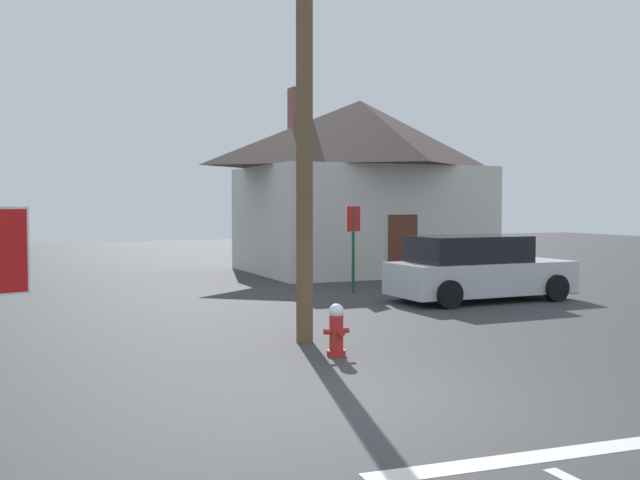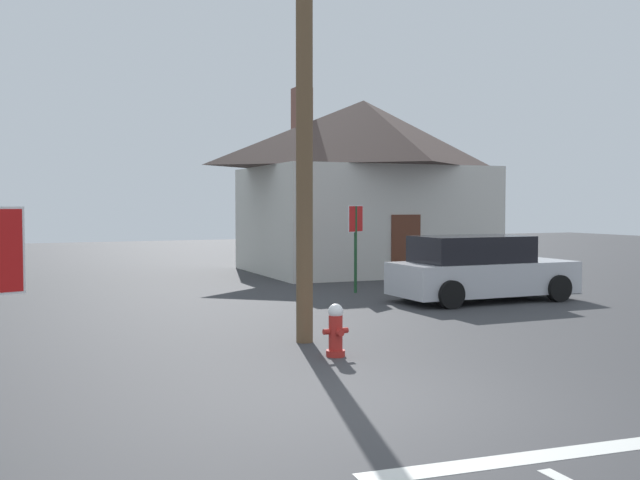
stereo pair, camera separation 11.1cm
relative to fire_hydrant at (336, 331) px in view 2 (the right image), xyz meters
name	(u,v)px [view 2 (the right image)]	position (x,y,z in m)	size (l,w,h in m)	color
ground_plane	(399,408)	(-0.50, -2.75, -0.45)	(80.00, 80.00, 0.10)	#38383A
lane_stop_bar	(557,454)	(-0.06, -4.86, -0.39)	(3.97, 0.30, 0.01)	silver
fire_hydrant	(336,331)	(0.00, 0.00, 0.00)	(0.41, 0.35, 0.81)	#AD231E
utility_pole	(304,36)	(0.04, 1.28, 4.70)	(1.60, 0.28, 9.83)	brown
stop_sign_far	(356,231)	(4.03, 7.16, 1.23)	(0.61, 0.38, 2.29)	#1E4C28
house	(363,183)	(7.18, 12.69, 2.66)	(8.25, 6.76, 6.35)	beige
parked_car	(480,270)	(6.00, 4.46, 0.35)	(4.50, 2.06, 1.57)	silver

